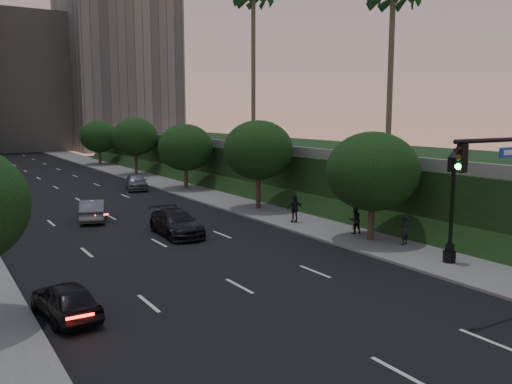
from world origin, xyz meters
TOP-DOWN VIEW (x-y plane):
  - ground at (0.00, 0.00)m, footprint 160.00×160.00m
  - road_surface at (0.00, 30.00)m, footprint 16.00×140.00m
  - sidewalk_right at (10.25, 30.00)m, footprint 4.50×140.00m
  - embankment at (22.00, 28.00)m, footprint 18.00×90.00m
  - parapet_wall at (13.50, 28.00)m, footprint 0.35×90.00m
  - office_block_mid at (6.00, 102.00)m, footprint 22.00×18.00m
  - office_block_right at (24.00, 96.00)m, footprint 20.00×22.00m
  - tree_right_a at (10.30, 8.00)m, footprint 5.20×5.20m
  - tree_right_b at (10.30, 20.00)m, footprint 5.20×5.20m
  - tree_right_c at (10.30, 33.00)m, footprint 5.20×5.20m
  - tree_right_d at (10.30, 47.00)m, footprint 5.20×5.20m
  - tree_right_e at (10.30, 62.00)m, footprint 5.20×5.20m
  - street_lamp at (10.19, 2.54)m, footprint 0.64×0.64m
  - sedan_near_left at (-7.00, 5.19)m, footprint 1.99×4.10m
  - sedan_mid_left at (-1.38, 22.43)m, footprint 2.83×4.73m
  - sedan_near_right at (1.65, 15.38)m, footprint 2.38×5.28m
  - sedan_far_right at (6.23, 35.38)m, footprint 2.92×4.93m
  - pedestrian_a at (10.99, 6.15)m, footprint 0.68×0.52m
  - pedestrian_b at (10.54, 9.62)m, footprint 0.91×0.76m
  - pedestrian_c at (9.53, 14.25)m, footprint 1.11×0.66m

SIDE VIEW (x-z plane):
  - ground at x=0.00m, z-range 0.00..0.00m
  - road_surface at x=0.00m, z-range 0.00..0.02m
  - sidewalk_right at x=10.25m, z-range 0.00..0.15m
  - sedan_near_left at x=-7.00m, z-range 0.00..1.35m
  - sedan_mid_left at x=-1.38m, z-range 0.00..1.47m
  - sedan_near_right at x=1.65m, z-range 0.00..1.50m
  - sedan_far_right at x=6.23m, z-range 0.00..1.57m
  - pedestrian_a at x=10.99m, z-range 0.15..1.82m
  - pedestrian_b at x=10.54m, z-range 0.15..1.82m
  - pedestrian_c at x=9.53m, z-range 0.15..1.93m
  - embankment at x=22.00m, z-range 0.00..4.00m
  - street_lamp at x=10.19m, z-range -0.18..5.44m
  - tree_right_a at x=10.30m, z-range 0.90..7.14m
  - tree_right_c at x=10.30m, z-range 0.90..7.14m
  - tree_right_e at x=10.30m, z-range 0.90..7.14m
  - parapet_wall at x=13.50m, z-range 4.00..4.70m
  - tree_right_b at x=10.30m, z-range 1.15..7.88m
  - tree_right_d at x=10.30m, z-range 1.15..7.88m
  - office_block_mid at x=6.00m, z-range 0.00..26.00m
  - office_block_right at x=24.00m, z-range 0.00..36.00m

